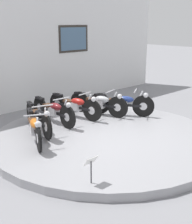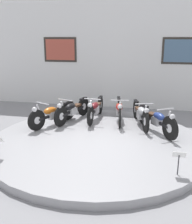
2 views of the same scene
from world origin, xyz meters
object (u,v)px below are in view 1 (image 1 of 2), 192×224
at_px(motorcycle_black, 39,117).
at_px(motorcycle_red, 75,105).
at_px(motorcycle_silver, 99,103).
at_px(motorcycle_orange, 34,127).
at_px(info_placard_front_left, 91,164).
at_px(motorcycle_blue, 123,103).
at_px(motorcycle_maroon, 54,110).

height_order(motorcycle_black, motorcycle_red, motorcycle_red).
bearing_deg(motorcycle_silver, motorcycle_red, 157.12).
height_order(motorcycle_orange, motorcycle_red, motorcycle_red).
xyz_separation_m(motorcycle_red, info_placard_front_left, (-2.38, -3.23, -0.02)).
xyz_separation_m(motorcycle_red, motorcycle_blue, (1.19, -0.83, 0.00)).
distance_m(motorcycle_red, motorcycle_blue, 1.45).
xyz_separation_m(motorcycle_blue, info_placard_front_left, (-3.57, -2.40, -0.03)).
xyz_separation_m(motorcycle_orange, info_placard_front_left, (-0.40, -2.40, -0.01)).
distance_m(motorcycle_maroon, info_placard_front_left, 3.60).
height_order(motorcycle_red, motorcycle_silver, motorcycle_silver).
bearing_deg(motorcycle_red, motorcycle_maroon, -179.95).
height_order(motorcycle_orange, info_placard_front_left, motorcycle_orange).
xyz_separation_m(motorcycle_maroon, motorcycle_blue, (1.98, -0.83, 0.00)).
bearing_deg(motorcycle_maroon, motorcycle_silver, -11.22).
bearing_deg(motorcycle_red, motorcycle_orange, -157.21).
bearing_deg(motorcycle_silver, motorcycle_blue, -47.83).
height_order(motorcycle_maroon, motorcycle_blue, motorcycle_blue).
height_order(motorcycle_maroon, info_placard_front_left, motorcycle_maroon).
relative_size(motorcycle_maroon, motorcycle_silver, 1.03).
bearing_deg(motorcycle_orange, motorcycle_red, 22.79).
relative_size(motorcycle_black, motorcycle_red, 0.97).
bearing_deg(info_placard_front_left, motorcycle_silver, 43.52).
height_order(motorcycle_maroon, motorcycle_silver, motorcycle_silver).
relative_size(motorcycle_orange, motorcycle_red, 0.91).
relative_size(motorcycle_black, info_placard_front_left, 3.78).
distance_m(motorcycle_orange, motorcycle_red, 2.15).
distance_m(motorcycle_black, info_placard_front_left, 3.06).
bearing_deg(motorcycle_blue, motorcycle_orange, -179.92).
distance_m(motorcycle_orange, motorcycle_silver, 2.74).
relative_size(motorcycle_maroon, motorcycle_red, 1.01).
distance_m(motorcycle_black, motorcycle_blue, 2.74).
relative_size(motorcycle_orange, motorcycle_silver, 0.93).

